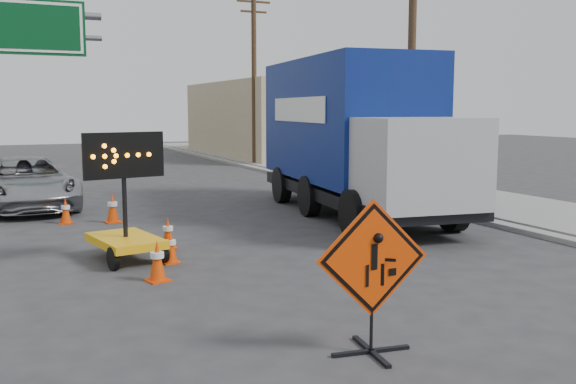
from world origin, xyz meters
TOP-DOWN VIEW (x-y plane):
  - ground at (0.00, 0.00)m, footprint 100.00×100.00m
  - curb_right at (7.20, 15.00)m, footprint 0.40×60.00m
  - sidewalk_right at (9.50, 15.00)m, footprint 4.00×60.00m
  - building_right_far at (13.00, 30.00)m, footprint 10.00×14.00m
  - utility_pole_near at (8.00, 10.00)m, footprint 1.80×0.26m
  - utility_pole_far at (8.00, 24.00)m, footprint 1.80×0.26m
  - construction_sign at (-0.22, -1.06)m, footprint 1.43×1.02m
  - arrow_board at (-2.07, 5.05)m, footprint 1.58×1.94m
  - pickup_truck at (-3.56, 13.05)m, footprint 2.92×5.69m
  - box_truck at (4.79, 8.12)m, footprint 3.83×9.45m
  - cone_a at (-1.85, 3.29)m, footprint 0.45×0.45m
  - cone_b at (-1.32, 4.50)m, footprint 0.36×0.36m
  - cone_c at (-1.05, 5.81)m, footprint 0.36×0.36m
  - cone_d at (-1.63, 9.49)m, footprint 0.46×0.46m
  - cone_e at (-2.76, 9.83)m, footprint 0.40×0.40m

SIDE VIEW (x-z plane):
  - ground at x=0.00m, z-range 0.00..0.00m
  - curb_right at x=7.20m, z-range 0.00..0.12m
  - sidewalk_right at x=9.50m, z-range 0.00..0.15m
  - cone_b at x=-1.32m, z-range 0.00..0.64m
  - cone_e at x=-2.76m, z-range 0.00..0.68m
  - cone_c at x=-1.05m, z-range 0.00..0.68m
  - cone_a at x=-1.85m, z-range 0.00..0.73m
  - cone_d at x=-1.63m, z-range 0.00..0.78m
  - arrow_board at x=-2.07m, z-range -0.68..1.84m
  - pickup_truck at x=-3.56m, z-range 0.00..1.54m
  - construction_sign at x=-0.22m, z-range 0.05..1.95m
  - box_truck at x=4.79m, z-range -0.20..4.15m
  - building_right_far at x=13.00m, z-range 0.00..4.60m
  - utility_pole_near at x=8.00m, z-range 0.18..9.18m
  - utility_pole_far at x=8.00m, z-range 0.18..9.18m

